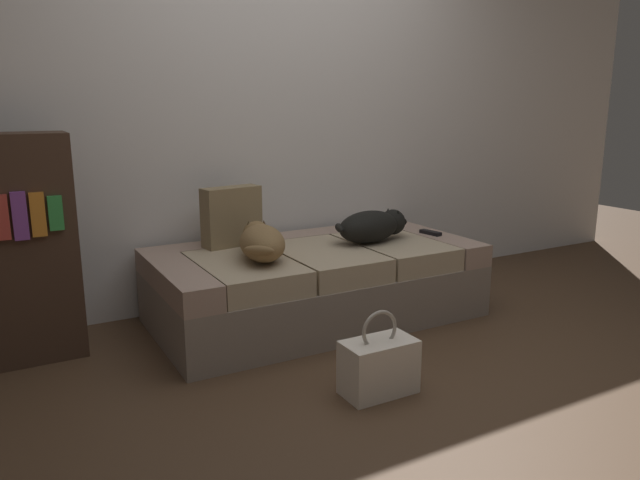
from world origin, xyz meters
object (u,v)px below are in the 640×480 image
throw_pillow (232,216)px  bookshelf (13,250)px  dog_dark (373,226)px  tv_remote (431,233)px  handbag (379,366)px  couch (316,283)px  dog_tan (261,241)px

throw_pillow → bookshelf: 1.13m
dog_dark → bookshelf: 1.91m
tv_remote → throw_pillow: (-1.19, 0.33, 0.16)m
dog_dark → handbag: bearing=-122.3°
couch → dog_tan: dog_tan is taller
throw_pillow → dog_dark: bearing=-22.5°
couch → throw_pillow: throw_pillow is taller
dog_dark → throw_pillow: bearing=157.5°
throw_pillow → couch: bearing=-33.4°
dog_tan → bookshelf: 1.19m
bookshelf → throw_pillow: bearing=3.5°
couch → dog_dark: (0.36, -0.05, 0.31)m
throw_pillow → bookshelf: size_ratio=0.31×
dog_dark → tv_remote: bearing=-1.4°
couch → throw_pillow: size_ratio=5.40×
throw_pillow → handbag: bearing=-81.3°
couch → throw_pillow: 0.62m
dog_dark → tv_remote: size_ratio=3.68×
dog_dark → throw_pillow: 0.83m
tv_remote → couch: bearing=166.2°
dog_dark → couch: bearing=172.1°
dog_dark → throw_pillow: size_ratio=1.62×
bookshelf → dog_dark: bearing=-7.4°
couch → bookshelf: size_ratio=1.67×
dog_tan → handbag: (0.17, -0.86, -0.40)m
tv_remote → bookshelf: bearing=164.2°
tv_remote → throw_pillow: 1.25m
couch → dog_tan: 0.50m
throw_pillow → handbag: size_ratio=0.90×
couch → bookshelf: bearing=172.7°
couch → dog_tan: bearing=-165.5°
handbag → bookshelf: bookshelf is taller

